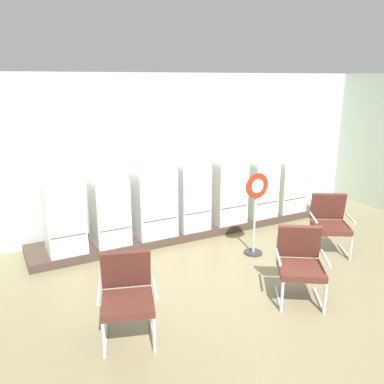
{
  "coord_description": "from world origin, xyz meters",
  "views": [
    {
      "loc": [
        -3.44,
        -3.68,
        2.97
      ],
      "look_at": [
        -0.06,
        2.75,
        0.91
      ],
      "focal_mm": 37.66,
      "sensor_mm": 36.0,
      "label": 1
    }
  ],
  "objects": [
    {
      "name": "refrigerator_6",
      "position": [
        2.36,
        2.92,
        0.87
      ],
      "size": [
        0.66,
        0.68,
        1.37
      ],
      "color": "silver",
      "rests_on": "display_plinth"
    },
    {
      "name": "refrigerator_0",
      "position": [
        -2.39,
        2.91,
        0.92
      ],
      "size": [
        0.61,
        0.66,
        1.46
      ],
      "color": "white",
      "rests_on": "display_plinth"
    },
    {
      "name": "display_plinth",
      "position": [
        0.0,
        3.02,
        0.07
      ],
      "size": [
        6.09,
        0.95,
        0.15
      ],
      "primitive_type": "cube",
      "color": "#48382F",
      "rests_on": "ground"
    },
    {
      "name": "armchair_right",
      "position": [
        1.8,
        1.09,
        0.56
      ],
      "size": [
        0.87,
        0.91,
        1.01
      ],
      "color": "silver",
      "rests_on": "ground"
    },
    {
      "name": "refrigerator_3",
      "position": [
        -0.02,
        2.89,
        0.95
      ],
      "size": [
        0.59,
        0.62,
        1.52
      ],
      "color": "white",
      "rests_on": "display_plinth"
    },
    {
      "name": "refrigerator_2",
      "position": [
        -0.78,
        2.9,
        0.96
      ],
      "size": [
        0.72,
        0.64,
        1.54
      ],
      "color": "white",
      "rests_on": "display_plinth"
    },
    {
      "name": "back_wall",
      "position": [
        0.0,
        3.66,
        1.55
      ],
      "size": [
        11.76,
        0.12,
        3.07
      ],
      "color": "silver",
      "rests_on": "ground"
    },
    {
      "name": "sign_stand",
      "position": [
        0.54,
        1.57,
        0.69
      ],
      "size": [
        0.43,
        0.32,
        1.45
      ],
      "color": "#2D2D30",
      "rests_on": "ground"
    },
    {
      "name": "side_wall_right",
      "position": [
        4.66,
        2.47,
        1.52
      ],
      "size": [
        0.16,
        2.2,
        3.07
      ],
      "color": "beige",
      "rests_on": "ground"
    },
    {
      "name": "armchair_left",
      "position": [
        -2.15,
        0.4,
        0.56
      ],
      "size": [
        0.79,
        0.85,
        1.01
      ],
      "color": "silver",
      "rests_on": "ground"
    },
    {
      "name": "refrigerator_4",
      "position": [
        0.8,
        2.92,
        0.95
      ],
      "size": [
        0.65,
        0.69,
        1.52
      ],
      "color": "silver",
      "rests_on": "display_plinth"
    },
    {
      "name": "refrigerator_5",
      "position": [
        1.62,
        2.92,
        0.88
      ],
      "size": [
        0.58,
        0.69,
        1.39
      ],
      "color": "silver",
      "rests_on": "display_plinth"
    },
    {
      "name": "ground",
      "position": [
        0.0,
        0.0,
        -0.03
      ],
      "size": [
        12.0,
        10.0,
        0.05
      ],
      "primitive_type": "cube",
      "color": "#807654"
    },
    {
      "name": "refrigerator_1",
      "position": [
        -1.61,
        2.92,
        0.87
      ],
      "size": [
        0.59,
        0.68,
        1.37
      ],
      "color": "white",
      "rests_on": "display_plinth"
    },
    {
      "name": "armchair_center",
      "position": [
        0.23,
        0.11,
        0.56
      ],
      "size": [
        0.88,
        0.91,
        1.01
      ],
      "color": "silver",
      "rests_on": "ground"
    }
  ]
}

